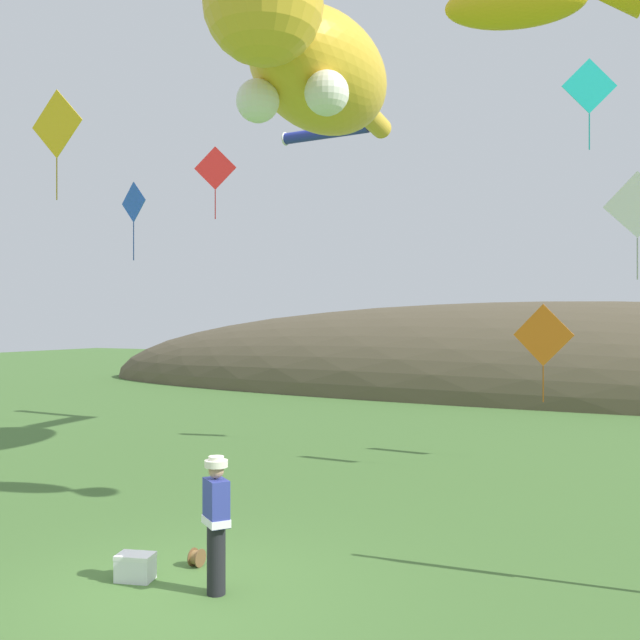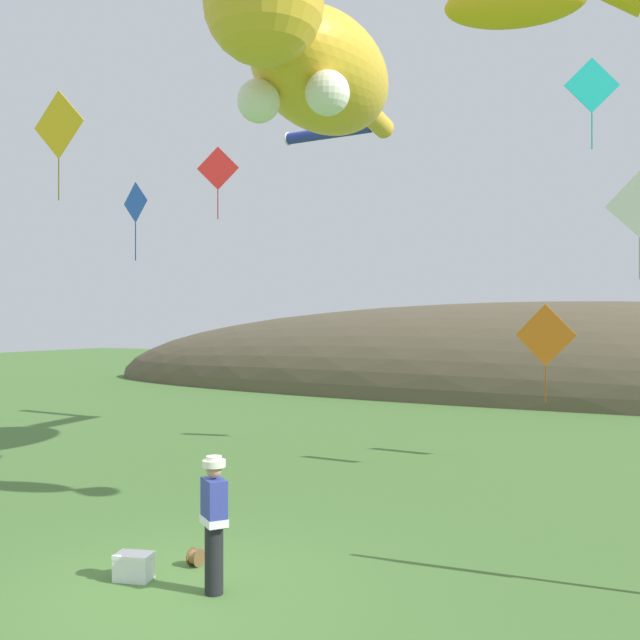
% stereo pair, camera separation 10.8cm
% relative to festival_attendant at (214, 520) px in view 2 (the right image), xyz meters
% --- Properties ---
extents(ground_plane, '(120.00, 120.00, 0.00)m').
position_rel_festival_attendant_xyz_m(ground_plane, '(-0.42, -0.21, -0.95)').
color(ground_plane, '#477033').
extents(distant_hill_ridge, '(52.11, 13.38, 8.83)m').
position_rel_festival_attendant_xyz_m(distant_hill_ridge, '(-0.42, 27.63, -0.95)').
color(distant_hill_ridge, brown).
rests_on(distant_hill_ridge, ground).
extents(festival_attendant, '(0.49, 0.46, 1.77)m').
position_rel_festival_attendant_xyz_m(festival_attendant, '(0.00, 0.00, 0.00)').
color(festival_attendant, black).
rests_on(festival_attendant, ground).
extents(kite_spool, '(0.14, 0.26, 0.26)m').
position_rel_festival_attendant_xyz_m(kite_spool, '(-0.84, 0.72, -0.82)').
color(kite_spool, olive).
rests_on(kite_spool, ground).
extents(picnic_cooler, '(0.56, 0.45, 0.36)m').
position_rel_festival_attendant_xyz_m(picnic_cooler, '(-1.26, -0.10, -0.77)').
color(picnic_cooler, white).
rests_on(picnic_cooler, ground).
extents(kite_giant_cat, '(3.49, 9.99, 3.04)m').
position_rel_festival_attendant_xyz_m(kite_giant_cat, '(-2.08, 6.61, 8.32)').
color(kite_giant_cat, gold).
extents(kite_fish_windsock, '(3.01, 1.46, 0.90)m').
position_rel_festival_attendant_xyz_m(kite_fish_windsock, '(3.32, 3.91, 7.58)').
color(kite_fish_windsock, gold).
extents(kite_tube_streamer, '(3.03, 0.51, 0.44)m').
position_rel_festival_attendant_xyz_m(kite_tube_streamer, '(-4.79, 12.69, 8.52)').
color(kite_tube_streamer, '#2633A5').
extents(kite_diamond_blue, '(0.93, 0.26, 1.86)m').
position_rel_festival_attendant_xyz_m(kite_diamond_blue, '(-6.22, 5.46, 5.34)').
color(kite_diamond_blue, blue).
extents(kite_diamond_red, '(1.26, 0.46, 2.23)m').
position_rel_festival_attendant_xyz_m(kite_diamond_red, '(-7.38, 10.42, 7.21)').
color(kite_diamond_red, red).
extents(kite_diamond_teal, '(1.25, 0.61, 2.28)m').
position_rel_festival_attendant_xyz_m(kite_diamond_teal, '(3.31, 11.25, 8.38)').
color(kite_diamond_teal, '#19BFBF').
extents(kite_diamond_gold, '(1.49, 0.03, 2.39)m').
position_rel_festival_attendant_xyz_m(kite_diamond_gold, '(-6.69, 3.57, 6.80)').
color(kite_diamond_gold, yellow).
extents(kite_diamond_orange, '(1.53, 0.32, 2.45)m').
position_rel_festival_attendant_xyz_m(kite_diamond_orange, '(2.27, 10.78, 2.19)').
color(kite_diamond_orange, orange).
extents(kite_diamond_white, '(1.42, 0.27, 2.34)m').
position_rel_festival_attendant_xyz_m(kite_diamond_white, '(4.50, 9.22, 5.06)').
color(kite_diamond_white, white).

